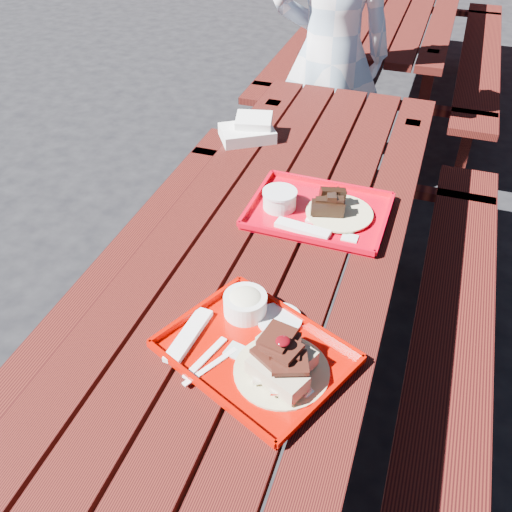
{
  "coord_description": "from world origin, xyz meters",
  "views": [
    {
      "loc": [
        0.39,
        -1.28,
        1.79
      ],
      "look_at": [
        0.0,
        -0.15,
        0.82
      ],
      "focal_mm": 40.0,
      "sensor_mm": 36.0,
      "label": 1
    }
  ],
  "objects_px": {
    "picnic_table_far": "(396,27)",
    "near_tray": "(261,342)",
    "far_tray": "(316,209)",
    "person": "(331,56)",
    "picnic_table_near": "(271,291)"
  },
  "relations": [
    {
      "from": "picnic_table_near",
      "to": "picnic_table_far",
      "type": "relative_size",
      "value": 1.0
    },
    {
      "from": "far_tray",
      "to": "picnic_table_far",
      "type": "bearing_deg",
      "value": 91.86
    },
    {
      "from": "near_tray",
      "to": "far_tray",
      "type": "relative_size",
      "value": 1.17
    },
    {
      "from": "near_tray",
      "to": "person",
      "type": "xyz_separation_m",
      "value": [
        -0.27,
        1.87,
        0.02
      ]
    },
    {
      "from": "near_tray",
      "to": "far_tray",
      "type": "distance_m",
      "value": 0.6
    },
    {
      "from": "near_tray",
      "to": "picnic_table_near",
      "type": "bearing_deg",
      "value": 103.77
    },
    {
      "from": "picnic_table_far",
      "to": "picnic_table_near",
      "type": "bearing_deg",
      "value": -90.0
    },
    {
      "from": "picnic_table_near",
      "to": "near_tray",
      "type": "height_order",
      "value": "near_tray"
    },
    {
      "from": "person",
      "to": "picnic_table_far",
      "type": "bearing_deg",
      "value": -111.15
    },
    {
      "from": "picnic_table_far",
      "to": "near_tray",
      "type": "distance_m",
      "value": 3.22
    },
    {
      "from": "near_tray",
      "to": "person",
      "type": "bearing_deg",
      "value": 98.08
    },
    {
      "from": "picnic_table_far",
      "to": "near_tray",
      "type": "bearing_deg",
      "value": -88.21
    },
    {
      "from": "near_tray",
      "to": "far_tray",
      "type": "height_order",
      "value": "near_tray"
    },
    {
      "from": "far_tray",
      "to": "near_tray",
      "type": "bearing_deg",
      "value": -88.5
    },
    {
      "from": "near_tray",
      "to": "person",
      "type": "relative_size",
      "value": 0.32
    }
  ]
}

